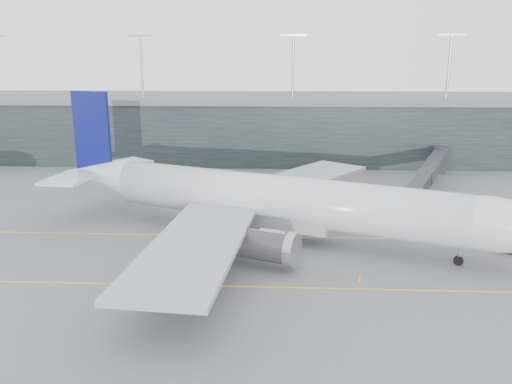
{
  "coord_description": "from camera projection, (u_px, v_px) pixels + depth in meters",
  "views": [
    {
      "loc": [
        2.22,
        -69.44,
        23.73
      ],
      "look_at": [
        -0.94,
        -4.0,
        6.39
      ],
      "focal_mm": 35.0,
      "sensor_mm": 36.0,
      "label": 1
    }
  ],
  "objects": [
    {
      "name": "ground",
      "position": [
        264.0,
        227.0,
        73.22
      ],
      "size": [
        320.0,
        320.0,
        0.0
      ],
      "primitive_type": "plane",
      "color": "slate",
      "rests_on": "ground"
    },
    {
      "name": "taxiline_a",
      "position": [
        263.0,
        236.0,
        69.36
      ],
      "size": [
        160.0,
        0.25,
        0.02
      ],
      "primitive_type": "cube",
      "color": "yellow",
      "rests_on": "ground"
    },
    {
      "name": "taxiline_b",
      "position": [
        258.0,
        287.0,
        53.91
      ],
      "size": [
        160.0,
        0.25,
        0.02
      ],
      "primitive_type": "cube",
      "color": "yellow",
      "rests_on": "ground"
    },
    {
      "name": "taxiline_lead_main",
      "position": [
        294.0,
        193.0,
        92.3
      ],
      "size": [
        0.25,
        60.0,
        0.02
      ],
      "primitive_type": "cube",
      "color": "yellow",
      "rests_on": "ground"
    },
    {
      "name": "terminal",
      "position": [
        271.0,
        125.0,
        127.28
      ],
      "size": [
        240.0,
        36.0,
        29.0
      ],
      "color": "black",
      "rests_on": "ground"
    },
    {
      "name": "main_aircraft",
      "position": [
        276.0,
        200.0,
        67.53
      ],
      "size": [
        65.89,
        60.87,
        19.2
      ],
      "rotation": [
        0.0,
        0.0,
        -0.37
      ],
      "color": "silver",
      "rests_on": "ground"
    },
    {
      "name": "jet_bridge",
      "position": [
        416.0,
        170.0,
        91.27
      ],
      "size": [
        17.58,
        43.25,
        5.81
      ],
      "rotation": [
        0.0,
        0.0,
        -0.41
      ],
      "color": "#28282D",
      "rests_on": "ground"
    },
    {
      "name": "gse_cart",
      "position": [
        504.0,
        246.0,
        63.42
      ],
      "size": [
        2.57,
        2.04,
        1.53
      ],
      "rotation": [
        0.0,
        0.0,
        -0.31
      ],
      "color": "#A40B13",
      "rests_on": "ground"
    },
    {
      "name": "uld_a",
      "position": [
        239.0,
        202.0,
        83.2
      ],
      "size": [
        2.26,
        2.03,
        1.72
      ],
      "rotation": [
        0.0,
        0.0,
        0.32
      ],
      "color": "#38383D",
      "rests_on": "ground"
    },
    {
      "name": "uld_b",
      "position": [
        247.0,
        199.0,
        84.64
      ],
      "size": [
        2.02,
        1.7,
        1.68
      ],
      "rotation": [
        0.0,
        0.0,
        0.13
      ],
      "color": "#38383D",
      "rests_on": "ground"
    },
    {
      "name": "uld_c",
      "position": [
        261.0,
        199.0,
        84.02
      ],
      "size": [
        2.7,
        2.48,
        1.98
      ],
      "rotation": [
        0.0,
        0.0,
        -0.43
      ],
      "color": "#38383D",
      "rests_on": "ground"
    },
    {
      "name": "cone_wing_stbd",
      "position": [
        359.0,
        278.0,
        55.31
      ],
      "size": [
        0.42,
        0.42,
        0.67
      ],
      "primitive_type": "cone",
      "color": "orange",
      "rests_on": "ground"
    },
    {
      "name": "cone_wing_port",
      "position": [
        313.0,
        203.0,
        84.26
      ],
      "size": [
        0.39,
        0.39,
        0.62
      ],
      "primitive_type": "cone",
      "color": "#D24D0B",
      "rests_on": "ground"
    },
    {
      "name": "cone_tail",
      "position": [
        189.0,
        252.0,
        62.84
      ],
      "size": [
        0.38,
        0.38,
        0.61
      ],
      "primitive_type": "cone",
      "color": "#CF610B",
      "rests_on": "ground"
    }
  ]
}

